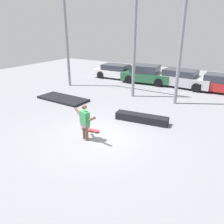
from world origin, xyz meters
name	(u,v)px	position (x,y,z in m)	size (l,w,h in m)	color
ground_plane	(100,137)	(0.00, 0.00, 0.00)	(36.00, 36.00, 0.00)	gray
skateboarder	(85,121)	(-0.36, -0.51, 0.83)	(1.37, 0.53, 1.52)	brown
skateboard	(90,130)	(-0.68, 0.20, 0.06)	(0.85, 0.31, 0.08)	red
grind_box	(142,118)	(0.84, 2.33, 0.18)	(2.55, 0.52, 0.36)	black
manual_pad	(63,99)	(-4.82, 2.88, 0.07)	(3.28, 1.39, 0.13)	black
canopy_support_left	(97,29)	(-4.17, 5.90, 4.18)	(5.71, 0.20, 6.99)	gray
parked_car_white	(117,72)	(-5.09, 10.09, 0.59)	(4.09, 1.97, 1.21)	white
parked_car_green	(146,74)	(-2.18, 9.86, 0.68)	(4.08, 2.24, 1.43)	#28603D
parked_car_silver	(182,78)	(0.65, 10.06, 0.64)	(4.44, 2.16, 1.30)	#B7BABF
parked_car_red	(224,84)	(3.60, 10.02, 0.60)	(4.31, 1.91, 1.24)	red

